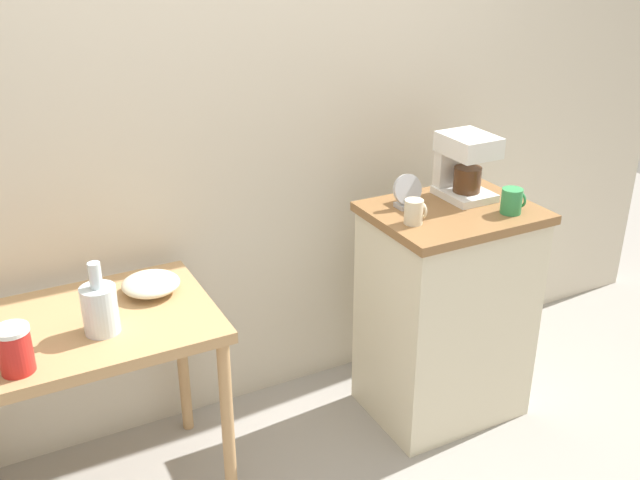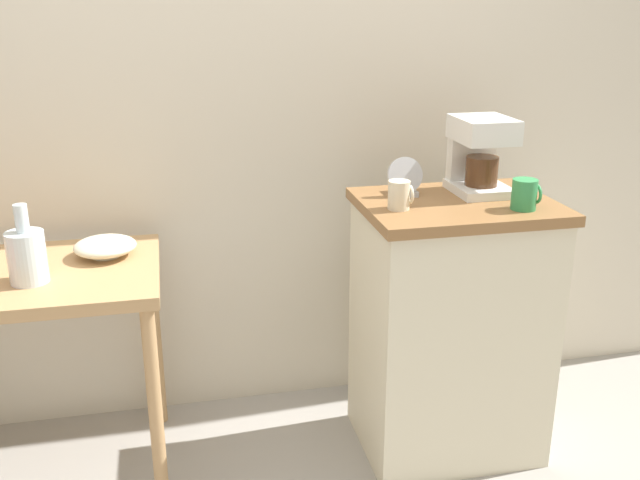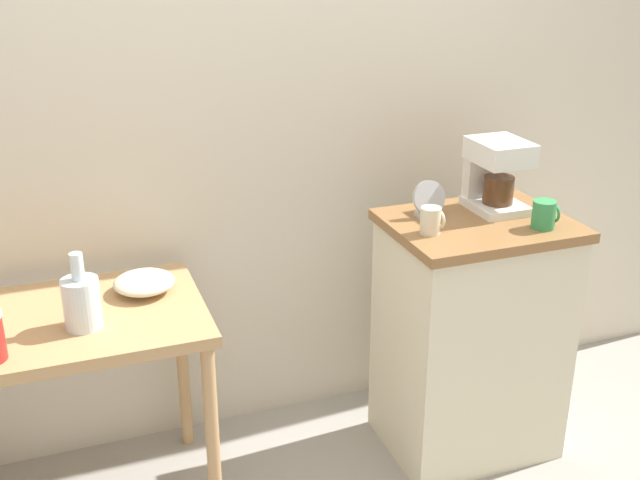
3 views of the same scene
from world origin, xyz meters
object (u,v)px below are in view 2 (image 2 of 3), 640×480
Objects in this scene: bowl_stoneware at (105,246)px; glass_carafe_vase at (27,255)px; table_clock at (405,179)px; mug_tall_green at (525,194)px; mug_small_cream at (400,195)px; coffee_maker at (479,151)px.

glass_carafe_vase reaches higher than bowl_stoneware.
table_clock reaches higher than glass_carafe_vase.
table_clock reaches higher than mug_tall_green.
bowl_stoneware is 0.83× the size of glass_carafe_vase.
bowl_stoneware is 0.98m from mug_small_cream.
mug_tall_green is (1.53, -0.15, 0.14)m from glass_carafe_vase.
mug_small_cream is at bearing -14.66° from bowl_stoneware.
mug_tall_green is at bearing -35.98° from table_clock.
glass_carafe_vase is 2.64× the size of mug_small_cream.
mug_small_cream is 0.70× the size of table_clock.
mug_tall_green is 0.40m from table_clock.
glass_carafe_vase is at bearing 176.89° from mug_small_cream.
coffee_maker is 2.81× the size of mug_small_cream.
glass_carafe_vase is 0.94× the size of coffee_maker.
coffee_maker is at bearing 0.69° from table_clock.
bowl_stoneware is at bearing 40.96° from glass_carafe_vase.
mug_tall_green is at bearing -76.55° from coffee_maker.
mug_small_cream is (0.93, -0.24, 0.19)m from bowl_stoneware.
coffee_maker is 0.37m from mug_small_cream.
coffee_maker is 2.66× the size of mug_tall_green.
coffee_maker is at bearing -4.32° from bowl_stoneware.
coffee_maker reaches higher than glass_carafe_vase.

